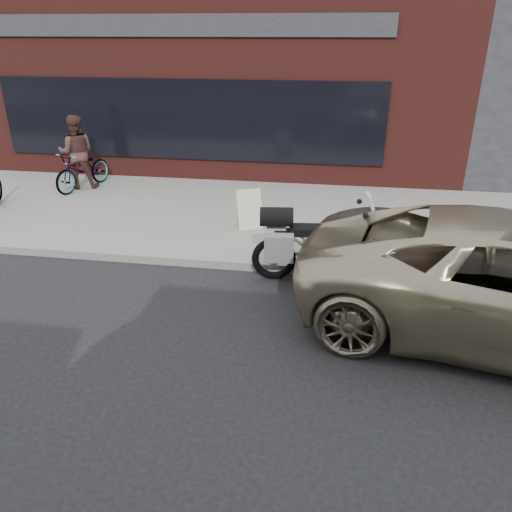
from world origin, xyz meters
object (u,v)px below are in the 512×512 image
motorcycle (315,244)px  sandwich_sign (248,208)px  cafe_patron_left (77,152)px  bicycle_front (83,170)px

motorcycle → sandwich_sign: size_ratio=3.04×
sandwich_sign → cafe_patron_left: cafe_patron_left is taller
cafe_patron_left → sandwich_sign: bearing=136.4°
motorcycle → bicycle_front: 7.10m
motorcycle → cafe_patron_left: 7.26m
motorcycle → sandwich_sign: motorcycle is taller
sandwich_sign → motorcycle: bearing=-77.0°
sandwich_sign → cafe_patron_left: 5.11m
motorcycle → cafe_patron_left: cafe_patron_left is taller
motorcycle → sandwich_sign: 2.37m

